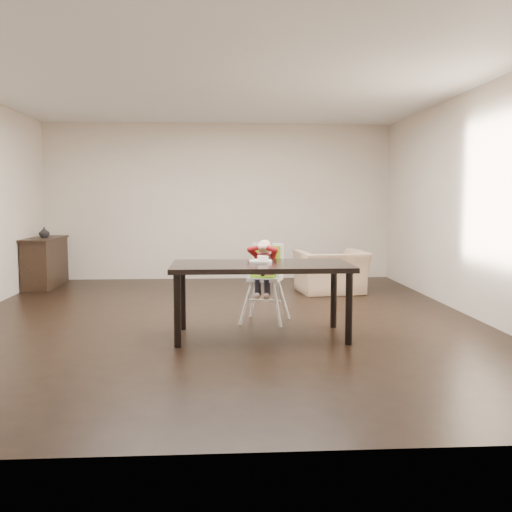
{
  "coord_description": "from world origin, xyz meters",
  "views": [
    {
      "loc": [
        0.02,
        -6.52,
        1.4
      ],
      "look_at": [
        0.39,
        -0.5,
        0.79
      ],
      "focal_mm": 40.0,
      "sensor_mm": 36.0,
      "label": 1
    }
  ],
  "objects": [
    {
      "name": "dining_table",
      "position": [
        0.43,
        -0.83,
        0.67
      ],
      "size": [
        1.8,
        0.9,
        0.75
      ],
      "color": "black",
      "rests_on": "ground"
    },
    {
      "name": "plate",
      "position": [
        0.43,
        -0.73,
        0.77
      ],
      "size": [
        0.28,
        0.28,
        0.07
      ],
      "rotation": [
        0.0,
        0.0,
        0.17
      ],
      "color": "white",
      "rests_on": "dining_table"
    },
    {
      "name": "high_chair",
      "position": [
        0.53,
        -0.11,
        0.66
      ],
      "size": [
        0.49,
        0.49,
        0.94
      ],
      "rotation": [
        0.0,
        0.0,
        -0.31
      ],
      "color": "white",
      "rests_on": "ground"
    },
    {
      "name": "vase",
      "position": [
        -2.78,
        2.7,
        0.87
      ],
      "size": [
        0.18,
        0.18,
        0.16
      ],
      "primitive_type": "imported",
      "rotation": [
        0.0,
        0.0,
        0.07
      ],
      "color": "#99999E",
      "rests_on": "sideboard"
    },
    {
      "name": "armchair",
      "position": [
        1.66,
        1.83,
        0.42
      ],
      "size": [
        1.04,
        0.75,
        0.85
      ],
      "primitive_type": "imported",
      "rotation": [
        0.0,
        0.0,
        3.27
      ],
      "color": "tan",
      "rests_on": "ground"
    },
    {
      "name": "sideboard",
      "position": [
        -2.78,
        2.7,
        0.4
      ],
      "size": [
        0.44,
        1.26,
        0.79
      ],
      "color": "black",
      "rests_on": "ground"
    },
    {
      "name": "ground",
      "position": [
        0.0,
        0.0,
        0.0
      ],
      "size": [
        7.0,
        7.0,
        0.0
      ],
      "primitive_type": "plane",
      "color": "black",
      "rests_on": "ground"
    },
    {
      "name": "room_walls",
      "position": [
        0.0,
        0.0,
        1.86
      ],
      "size": [
        6.02,
        7.02,
        2.71
      ],
      "color": "beige",
      "rests_on": "ground"
    }
  ]
}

